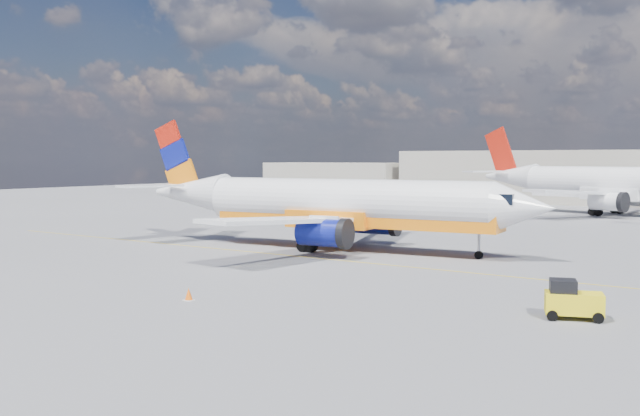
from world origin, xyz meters
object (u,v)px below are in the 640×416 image
Objects in this scene: main_jet at (334,204)px; gse_tug at (572,300)px; traffic_cone at (189,294)px; second_jet at (616,184)px.

gse_tug is (21.05, -13.77, -2.58)m from main_jet.
gse_tug is at bearing 21.22° from traffic_cone.
traffic_cone is at bearing -178.71° from gse_tug.
gse_tug is (10.62, -59.53, -2.92)m from second_jet.
main_jet is at bearing 126.88° from gse_tug.
second_jet reaches higher than traffic_cone.
main_jet is at bearing -87.43° from second_jet.
gse_tug is at bearing -39.32° from main_jet.
main_jet is 20.88m from traffic_cone.
main_jet is 0.91× the size of second_jet.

